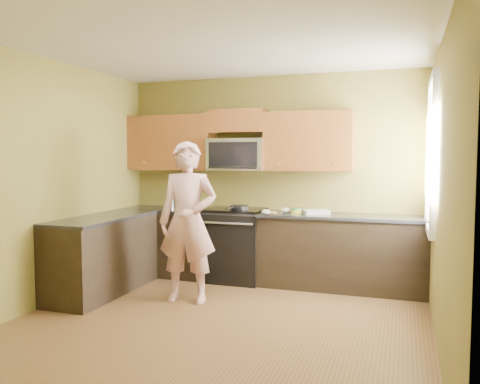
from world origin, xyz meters
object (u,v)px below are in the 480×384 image
at_px(microwave, 238,170).
at_px(travel_mug, 171,207).
at_px(frying_pan, 239,209).
at_px(stove, 235,244).
at_px(woman, 188,222).
at_px(butter_tub, 296,214).

distance_m(microwave, travel_mug, 1.13).
xyz_separation_m(microwave, frying_pan, (0.08, -0.17, -0.50)).
bearing_deg(stove, microwave, 90.00).
xyz_separation_m(microwave, travel_mug, (-1.00, 0.03, -0.53)).
relative_size(microwave, travel_mug, 3.89).
distance_m(woman, travel_mug, 1.46).
xyz_separation_m(butter_tub, travel_mug, (-1.83, 0.19, 0.00)).
relative_size(stove, travel_mug, 4.86).
bearing_deg(microwave, butter_tub, -10.89).
xyz_separation_m(stove, travel_mug, (-1.00, 0.15, 0.45)).
distance_m(frying_pan, travel_mug, 1.10).
bearing_deg(microwave, frying_pan, -64.40).
bearing_deg(butter_tub, travel_mug, 174.12).
relative_size(stove, microwave, 1.25).
bearing_deg(butter_tub, stove, 177.59).
height_order(butter_tub, travel_mug, travel_mug).
bearing_deg(travel_mug, microwave, -1.63).
relative_size(frying_pan, travel_mug, 2.15).
bearing_deg(travel_mug, butter_tub, -5.88).
distance_m(frying_pan, butter_tub, 0.75).
distance_m(stove, frying_pan, 0.48).
height_order(microwave, travel_mug, microwave).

